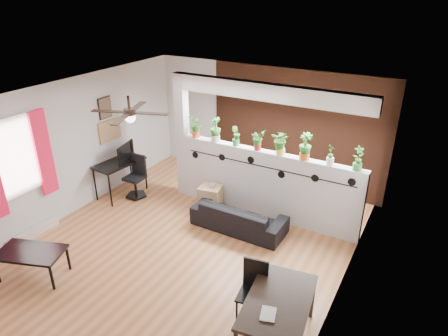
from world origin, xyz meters
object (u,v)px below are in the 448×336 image
potted_plant_6 (331,154)px  potted_plant_7 (358,158)px  cube_shelf (211,198)px  potted_plant_0 (196,126)px  cup (213,185)px  potted_plant_2 (236,135)px  dining_table (278,305)px  potted_plant_4 (281,142)px  office_chair (136,179)px  ceiling_fan (130,114)px  computer_desk (119,165)px  potted_plant_3 (258,139)px  coffee_table (31,254)px  folding_chair (254,286)px  sofa (239,217)px  potted_plant_5 (305,146)px  potted_plant_1 (215,129)px

potted_plant_6 → potted_plant_7: size_ratio=0.89×
potted_plant_7 → cube_shelf: bearing=-172.6°
potted_plant_0 → cup: potted_plant_0 is taller
potted_plant_2 → dining_table: size_ratio=0.28×
potted_plant_4 → office_chair: bearing=-168.1°
potted_plant_7 → potted_plant_2: bearing=-180.0°
ceiling_fan → cube_shelf: 2.58m
cup → potted_plant_0: bearing=149.5°
potted_plant_7 → computer_desk: bearing=-171.2°
ceiling_fan → potted_plant_7: ceiling_fan is taller
potted_plant_3 → cup: potted_plant_3 is taller
potted_plant_0 → coffee_table: (-0.83, -3.40, -1.16)m
ceiling_fan → coffee_table: 2.61m
potted_plant_0 → potted_plant_4: (1.81, 0.00, 0.02)m
potted_plant_3 → folding_chair: bearing=-65.4°
potted_plant_7 → office_chair: 4.49m
sofa → dining_table: bearing=128.4°
potted_plant_2 → dining_table: 3.53m
folding_chair → potted_plant_5: bearing=95.4°
office_chair → folding_chair: 4.08m
potted_plant_2 → potted_plant_7: (2.26, 0.00, 0.02)m
potted_plant_5 → dining_table: bearing=-76.1°
potted_plant_4 → office_chair: (-2.93, -0.62, -1.19)m
potted_plant_5 → cube_shelf: 2.22m
potted_plant_2 → sofa: potted_plant_2 is taller
computer_desk → potted_plant_3: bearing=14.3°
potted_plant_3 → potted_plant_6: potted_plant_3 is taller
ceiling_fan → potted_plant_0: bearing=89.4°
potted_plant_4 → cup: potted_plant_4 is taller
potted_plant_1 → office_chair: size_ratio=0.53×
potted_plant_5 → cube_shelf: potted_plant_5 is taller
cube_shelf → dining_table: (2.41, -2.39, 0.35)m
potted_plant_4 → potted_plant_1: bearing=-180.0°
potted_plant_5 → potted_plant_7: size_ratio=1.15×
cup → potted_plant_1: bearing=110.4°
potted_plant_4 → computer_desk: (-3.28, -0.72, -0.90)m
ceiling_fan → sofa: ceiling_fan is taller
ceiling_fan → coffee_table: size_ratio=1.07×
ceiling_fan → potted_plant_7: 3.73m
office_chair → coffee_table: size_ratio=0.81×
cup → potted_plant_2: bearing=46.3°
ceiling_fan → potted_plant_5: 2.99m
sofa → cube_shelf: 0.87m
dining_table → potted_plant_4: bearing=112.4°
potted_plant_2 → cube_shelf: bearing=-137.8°
potted_plant_4 → cube_shelf: size_ratio=0.88×
computer_desk → office_chair: 0.46m
ceiling_fan → potted_plant_0: ceiling_fan is taller
sofa → dining_table: (1.60, -2.06, 0.37)m
cube_shelf → computer_desk: 2.08m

